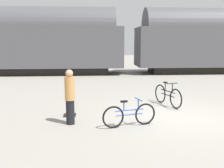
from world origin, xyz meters
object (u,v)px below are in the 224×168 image
person_in_tan (70,97)px  traffic_cone (70,108)px  bicycle_blue (130,115)px  bicycle_black (168,96)px  freight_train (130,40)px

person_in_tan → traffic_cone: size_ratio=3.00×
person_in_tan → traffic_cone: (-0.10, 0.91, -0.59)m
bicycle_blue → person_in_tan: size_ratio=0.98×
bicycle_black → traffic_cone: bearing=-162.5°
traffic_cone → bicycle_blue: bearing=-34.5°
bicycle_blue → traffic_cone: size_ratio=2.94×
freight_train → traffic_cone: size_ratio=52.94×
freight_train → person_in_tan: 13.21m
freight_train → traffic_cone: bearing=-107.3°
freight_train → bicycle_black: size_ratio=16.74×
person_in_tan → bicycle_blue: bearing=-116.9°
freight_train → bicycle_blue: size_ratio=18.01×
traffic_cone → bicycle_black: bearing=17.5°
person_in_tan → bicycle_black: bearing=-75.4°
freight_train → bicycle_blue: freight_train is taller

